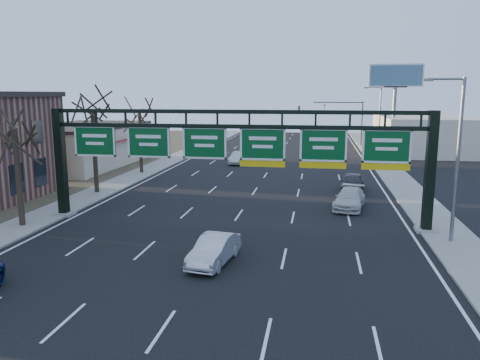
# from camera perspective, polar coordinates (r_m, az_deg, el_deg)

# --- Properties ---
(ground) EXTENTS (160.00, 160.00, 0.00)m
(ground) POSITION_cam_1_polar(r_m,az_deg,el_deg) (22.60, -4.50, -10.66)
(ground) COLOR black
(ground) RESTS_ON ground
(sidewalk_left) EXTENTS (3.00, 120.00, 0.12)m
(sidewalk_left) POSITION_cam_1_polar(r_m,az_deg,el_deg) (44.99, -14.21, -0.19)
(sidewalk_left) COLOR gray
(sidewalk_left) RESTS_ON ground
(sidewalk_right) EXTENTS (3.00, 120.00, 0.12)m
(sidewalk_right) POSITION_cam_1_polar(r_m,az_deg,el_deg) (41.92, 19.81, -1.26)
(sidewalk_right) COLOR gray
(sidewalk_right) RESTS_ON ground
(dirt_strip_left) EXTENTS (21.00, 120.00, 0.06)m
(dirt_strip_left) POSITION_cam_1_polar(r_m,az_deg,el_deg) (51.11, -26.83, 0.22)
(dirt_strip_left) COLOR #473D2B
(dirt_strip_left) RESTS_ON ground
(lane_markings) EXTENTS (21.60, 120.00, 0.01)m
(lane_markings) POSITION_cam_1_polar(r_m,az_deg,el_deg) (41.56, 2.18, -0.81)
(lane_markings) COLOR white
(lane_markings) RESTS_ON ground
(sign_gantry) EXTENTS (24.60, 1.20, 7.20)m
(sign_gantry) POSITION_cam_1_polar(r_m,az_deg,el_deg) (29.08, -0.50, 3.55)
(sign_gantry) COLOR black
(sign_gantry) RESTS_ON ground
(cream_strip) EXTENTS (10.90, 18.40, 4.70)m
(cream_strip) POSITION_cam_1_polar(r_m,az_deg,el_deg) (56.47, -18.75, 4.06)
(cream_strip) COLOR #BCB39C
(cream_strip) RESTS_ON ground
(building_right_distant) EXTENTS (12.00, 20.00, 5.00)m
(building_right_distant) POSITION_cam_1_polar(r_m,az_deg,el_deg) (72.18, 21.45, 5.28)
(building_right_distant) COLOR #BCB39C
(building_right_distant) RESTS_ON ground
(tree_gantry) EXTENTS (3.60, 3.60, 8.48)m
(tree_gantry) POSITION_cam_1_polar(r_m,az_deg,el_deg) (31.17, -25.97, 7.56)
(tree_gantry) COLOR black
(tree_gantry) RESTS_ON sidewalk_left
(tree_mid) EXTENTS (3.60, 3.60, 9.24)m
(tree_mid) POSITION_cam_1_polar(r_m,az_deg,el_deg) (39.74, -17.64, 9.59)
(tree_mid) COLOR black
(tree_mid) RESTS_ON sidewalk_left
(tree_far) EXTENTS (3.60, 3.60, 8.86)m
(tree_far) POSITION_cam_1_polar(r_m,az_deg,el_deg) (48.87, -12.23, 9.48)
(tree_far) COLOR black
(tree_far) RESTS_ON sidewalk_left
(streetlight_near) EXTENTS (2.15, 0.22, 9.00)m
(streetlight_near) POSITION_cam_1_polar(r_m,az_deg,el_deg) (27.57, 24.80, 3.15)
(streetlight_near) COLOR slate
(streetlight_near) RESTS_ON sidewalk_right
(streetlight_far) EXTENTS (2.15, 0.22, 9.00)m
(streetlight_far) POSITION_cam_1_polar(r_m,az_deg,el_deg) (60.94, 16.53, 7.18)
(streetlight_far) COLOR slate
(streetlight_far) RESTS_ON sidewalk_right
(billboard_right) EXTENTS (7.00, 0.50, 12.00)m
(billboard_right) POSITION_cam_1_polar(r_m,az_deg,el_deg) (66.14, 18.41, 10.76)
(billboard_right) COLOR slate
(billboard_right) RESTS_ON ground
(traffic_signal_mast) EXTENTS (10.16, 0.54, 7.00)m
(traffic_signal_mast) POSITION_cam_1_polar(r_m,az_deg,el_deg) (75.47, 10.03, 8.32)
(traffic_signal_mast) COLOR black
(traffic_signal_mast) RESTS_ON ground
(car_silver_sedan) EXTENTS (2.04, 4.28, 1.35)m
(car_silver_sedan) POSITION_cam_1_polar(r_m,az_deg,el_deg) (22.96, -3.17, -8.50)
(car_silver_sedan) COLOR silver
(car_silver_sedan) RESTS_ON ground
(car_white_wagon) EXTENTS (2.76, 5.06, 1.39)m
(car_white_wagon) POSITION_cam_1_polar(r_m,az_deg,el_deg) (34.61, 13.21, -2.22)
(car_white_wagon) COLOR silver
(car_white_wagon) RESTS_ON ground
(car_grey_far) EXTENTS (2.35, 4.69, 1.53)m
(car_grey_far) POSITION_cam_1_polar(r_m,az_deg,el_deg) (40.54, 13.53, -0.28)
(car_grey_far) COLOR #383A3C
(car_grey_far) RESTS_ON ground
(car_silver_distant) EXTENTS (1.97, 4.42, 1.41)m
(car_silver_distant) POSITION_cam_1_polar(r_m,az_deg,el_deg) (55.04, -0.14, 2.72)
(car_silver_distant) COLOR #BBBBC0
(car_silver_distant) RESTS_ON ground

